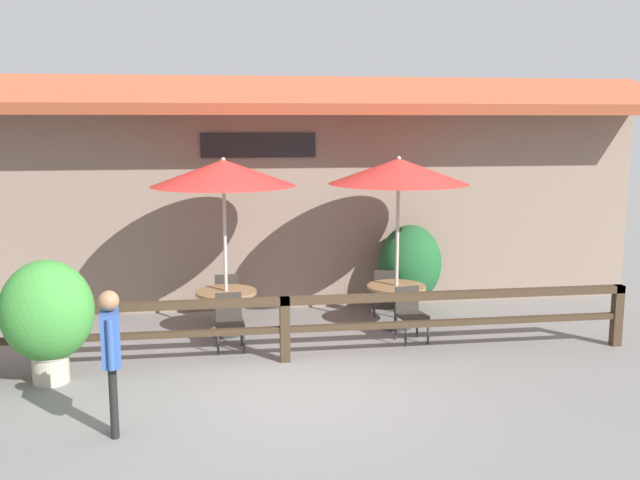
{
  "coord_description": "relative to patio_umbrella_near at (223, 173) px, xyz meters",
  "views": [
    {
      "loc": [
        -0.94,
        -8.77,
        3.44
      ],
      "look_at": [
        0.57,
        1.49,
        1.69
      ],
      "focal_mm": 40.0,
      "sensor_mm": 36.0,
      "label": 1
    }
  ],
  "objects": [
    {
      "name": "ground_plane",
      "position": [
        0.81,
        -2.51,
        -2.62
      ],
      "size": [
        60.0,
        60.0,
        0.0
      ],
      "primitive_type": "plane",
      "color": "slate"
    },
    {
      "name": "building_facade",
      "position": [
        0.81,
        1.59,
        -0.46
      ],
      "size": [
        14.28,
        1.49,
        4.23
      ],
      "color": "gray",
      "rests_on": "ground"
    },
    {
      "name": "patio_railing",
      "position": [
        0.81,
        -1.46,
        -1.93
      ],
      "size": [
        10.4,
        0.14,
        0.95
      ],
      "color": "#3D2D1E",
      "rests_on": "ground"
    },
    {
      "name": "patio_umbrella_near",
      "position": [
        0.0,
        0.0,
        0.0
      ],
      "size": [
        2.29,
        2.29,
        2.87
      ],
      "color": "#B7B2A8",
      "rests_on": "ground"
    },
    {
      "name": "dining_table_near",
      "position": [
        -0.0,
        0.0,
        -2.04
      ],
      "size": [
        0.98,
        0.98,
        0.72
      ],
      "color": "olive",
      "rests_on": "ground"
    },
    {
      "name": "chair_near_streetside",
      "position": [
        0.03,
        -0.78,
        -2.15
      ],
      "size": [
        0.44,
        0.44,
        0.85
      ],
      "rotation": [
        0.0,
        0.0,
        0.05
      ],
      "color": "#332D28",
      "rests_on": "ground"
    },
    {
      "name": "chair_near_wallside",
      "position": [
        0.02,
        0.78,
        -2.15
      ],
      "size": [
        0.42,
        0.42,
        0.85
      ],
      "rotation": [
        0.0,
        0.0,
        3.14
      ],
      "color": "#332D28",
      "rests_on": "ground"
    },
    {
      "name": "patio_umbrella_middle",
      "position": [
        2.82,
        -0.03,
        0.0
      ],
      "size": [
        2.29,
        2.29,
        2.87
      ],
      "color": "#B7B2A8",
      "rests_on": "ground"
    },
    {
      "name": "dining_table_middle",
      "position": [
        2.82,
        -0.03,
        -2.04
      ],
      "size": [
        0.98,
        0.98,
        0.72
      ],
      "color": "olive",
      "rests_on": "ground"
    },
    {
      "name": "chair_middle_streetside",
      "position": [
        2.85,
        -0.77,
        -2.15
      ],
      "size": [
        0.49,
        0.49,
        0.85
      ],
      "rotation": [
        0.0,
        0.0,
        0.17
      ],
      "color": "#332D28",
      "rests_on": "ground"
    },
    {
      "name": "chair_middle_wallside",
      "position": [
        2.8,
        0.71,
        -2.15
      ],
      "size": [
        0.49,
        0.49,
        0.85
      ],
      "rotation": [
        0.0,
        0.0,
        2.94
      ],
      "color": "#332D28",
      "rests_on": "ground"
    },
    {
      "name": "potted_plant_corner_fern",
      "position": [
        -2.35,
        -1.83,
        -1.69
      ],
      "size": [
        1.2,
        1.08,
        1.65
      ],
      "color": "#B7AD99",
      "rests_on": "ground"
    },
    {
      "name": "potted_plant_tall_tropical",
      "position": [
        3.34,
        1.04,
        -1.77
      ],
      "size": [
        1.15,
        1.03,
        1.57
      ],
      "color": "#564C47",
      "rests_on": "ground"
    },
    {
      "name": "pedestrian",
      "position": [
        -1.29,
        -3.61,
        -1.57
      ],
      "size": [
        0.26,
        0.57,
        1.64
      ],
      "rotation": [
        0.0,
        0.0,
        1.71
      ],
      "color": "black",
      "rests_on": "ground"
    }
  ]
}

